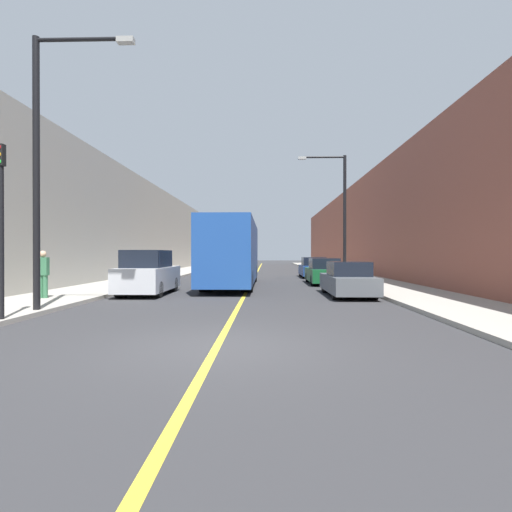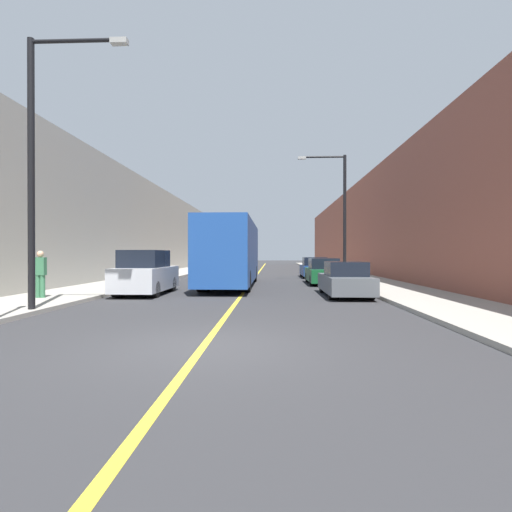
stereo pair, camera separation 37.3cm
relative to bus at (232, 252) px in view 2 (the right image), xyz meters
The scene contains 14 objects.
ground_plane 14.61m from the bus, 86.31° to the right, with size 200.00×200.00×0.00m, color #2D2D30.
sidewalk_left 16.90m from the bus, 112.36° to the left, with size 3.50×72.00×0.14m, color #9E998E.
sidewalk_right 17.69m from the bus, 62.01° to the left, with size 3.50×72.00×0.14m, color #9E998E.
building_row_left 18.68m from the bus, 123.13° to the left, with size 4.00×72.00×7.98m, color gray.
building_row_right 19.78m from the bus, 52.30° to the left, with size 4.00×72.00×8.36m, color brown.
road_center_line 15.68m from the bus, 86.56° to the left, with size 0.16×72.00×0.01m, color gold.
bus is the anchor object (origin of this frame).
parked_suv_left 5.84m from the bus, 125.61° to the right, with size 1.87×4.41×1.96m.
car_right_near 7.48m from the bus, 43.54° to the right, with size 1.76×4.54×1.47m.
car_right_mid 5.65m from the bus, 17.26° to the left, with size 1.81×4.59×1.54m.
car_right_far 9.94m from the bus, 56.65° to the left, with size 1.89×4.50×1.54m.
street_lamp_left 11.85m from the bus, 114.00° to the right, with size 3.04×0.24×8.10m.
street_lamp_right 7.76m from the bus, 25.58° to the left, with size 3.04×0.24×7.86m.
pedestrian 9.91m from the bus, 131.17° to the right, with size 0.39×0.25×1.78m.
Camera 2 is at (1.35, -7.69, 1.80)m, focal length 28.00 mm.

